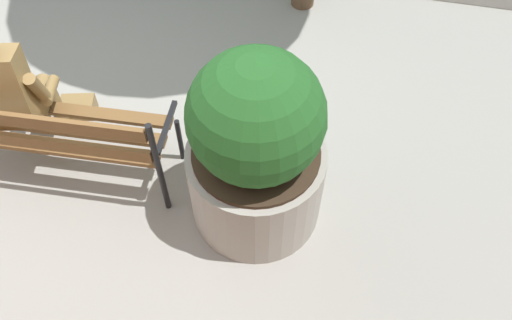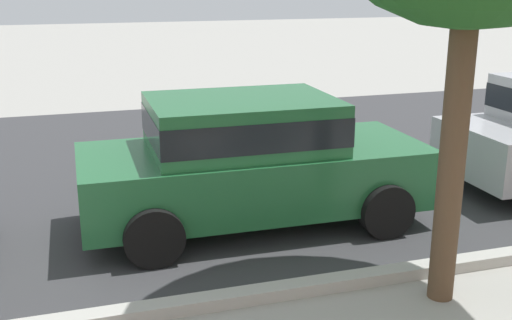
% 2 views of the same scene
% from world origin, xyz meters
% --- Properties ---
extents(ground_plane, '(80.00, 80.00, 0.00)m').
position_xyz_m(ground_plane, '(0.00, 0.00, 0.00)').
color(ground_plane, '#9E9B93').
extents(park_bench, '(1.83, 0.63, 0.95)m').
position_xyz_m(park_bench, '(0.14, -0.09, 0.54)').
color(park_bench, brown).
rests_on(park_bench, ground).
extents(bronze_statue_seated, '(0.61, 0.87, 1.37)m').
position_xyz_m(bronze_statue_seated, '(-0.11, 0.12, 0.67)').
color(bronze_statue_seated, olive).
rests_on(bronze_statue_seated, ground).
extents(concrete_planter, '(0.95, 0.95, 1.47)m').
position_xyz_m(concrete_planter, '(1.68, -0.07, 0.70)').
color(concrete_planter, '#A8A399').
rests_on(concrete_planter, ground).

